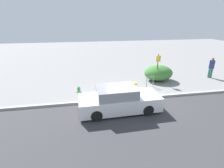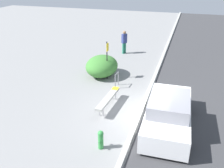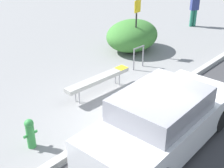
{
  "view_description": "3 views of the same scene",
  "coord_description": "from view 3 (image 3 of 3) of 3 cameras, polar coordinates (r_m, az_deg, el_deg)",
  "views": [
    {
      "loc": [
        -2.81,
        -9.83,
        4.94
      ],
      "look_at": [
        -0.75,
        1.39,
        0.61
      ],
      "focal_mm": 28.0,
      "sensor_mm": 36.0,
      "label": 1
    },
    {
      "loc": [
        -10.0,
        -1.7,
        6.06
      ],
      "look_at": [
        1.16,
        1.8,
        0.65
      ],
      "focal_mm": 40.0,
      "sensor_mm": 36.0,
      "label": 2
    },
    {
      "loc": [
        -6.14,
        -4.47,
        4.71
      ],
      "look_at": [
        -0.25,
        0.89,
        0.62
      ],
      "focal_mm": 50.0,
      "sensor_mm": 36.0,
      "label": 3
    }
  ],
  "objects": [
    {
      "name": "ground_plane",
      "position": [
        8.93,
        5.29,
        -4.76
      ],
      "size": [
        60.0,
        60.0,
        0.0
      ],
      "primitive_type": "plane",
      "color": "gray"
    },
    {
      "name": "curb",
      "position": [
        8.9,
        5.31,
        -4.41
      ],
      "size": [
        60.0,
        0.2,
        0.13
      ],
      "color": "#A8A8A3",
      "rests_on": "ground_plane"
    },
    {
      "name": "bench",
      "position": [
        9.57,
        -2.48,
        0.88
      ],
      "size": [
        2.4,
        0.45,
        0.55
      ],
      "rotation": [
        0.0,
        0.0,
        -0.06
      ],
      "color": "#99999E",
      "rests_on": "ground_plane"
    },
    {
      "name": "bike_rack",
      "position": [
        11.32,
        4.89,
        5.27
      ],
      "size": [
        0.55,
        0.09,
        0.83
      ],
      "rotation": [
        0.0,
        0.0,
        -0.07
      ],
      "color": "gray",
      "rests_on": "ground_plane"
    },
    {
      "name": "sign_post",
      "position": [
        12.22,
        4.49,
        11.31
      ],
      "size": [
        0.36,
        0.08,
        2.3
      ],
      "color": "black",
      "rests_on": "ground_plane"
    },
    {
      "name": "fire_hydrant",
      "position": [
        7.56,
        -14.73,
        -8.57
      ],
      "size": [
        0.36,
        0.22,
        0.77
      ],
      "color": "#338C3F",
      "rests_on": "ground_plane"
    },
    {
      "name": "shrub_hedge",
      "position": [
        12.99,
        3.71,
        8.84
      ],
      "size": [
        2.36,
        1.92,
        1.27
      ],
      "color": "#3D7A33",
      "rests_on": "ground_plane"
    },
    {
      "name": "pedestrian",
      "position": [
        16.72,
        14.83,
        13.34
      ],
      "size": [
        0.46,
        0.41,
        1.78
      ],
      "rotation": [
        0.0,
        0.0,
        2.56
      ],
      "color": "#267259",
      "rests_on": "ground_plane"
    },
    {
      "name": "parked_car_near",
      "position": [
        7.38,
        9.32,
        -6.57
      ],
      "size": [
        4.53,
        1.87,
        1.43
      ],
      "rotation": [
        0.0,
        0.0,
        0.02
      ],
      "color": "black",
      "rests_on": "ground_plane"
    }
  ]
}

